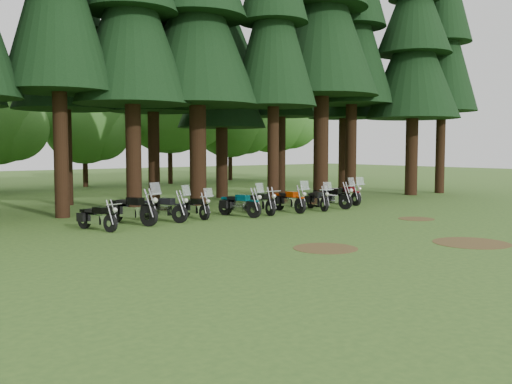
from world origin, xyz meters
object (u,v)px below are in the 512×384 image
motorcycle_7 (317,200)px  motorcycle_8 (331,198)px  motorcycle_5 (261,203)px  motorcycle_9 (347,195)px  motorcycle_3 (195,208)px  motorcycle_6 (289,201)px  motorcycle_4 (240,205)px  motorcycle_2 (164,209)px  motorcycle_0 (97,218)px  motorcycle_1 (132,210)px

motorcycle_7 → motorcycle_8: size_ratio=0.88×
motorcycle_5 → motorcycle_9: 5.91m
motorcycle_3 → motorcycle_6: bearing=-8.1°
motorcycle_4 → motorcycle_7: bearing=-14.4°
motorcycle_2 → motorcycle_3: 1.46m
motorcycle_2 → motorcycle_4: motorcycle_2 is taller
motorcycle_0 → motorcycle_6: bearing=-14.1°
motorcycle_2 → motorcycle_9: motorcycle_2 is taller
motorcycle_2 → motorcycle_9: size_ratio=0.98×
motorcycle_7 → motorcycle_2: bearing=-166.0°
motorcycle_4 → motorcycle_9: 7.19m
motorcycle_3 → motorcycle_4: size_ratio=0.89×
motorcycle_2 → motorcycle_3: (1.45, 0.11, -0.06)m
motorcycle_3 → motorcycle_5: (3.03, -0.42, 0.03)m
motorcycle_4 → motorcycle_5: motorcycle_4 is taller
motorcycle_8 → motorcycle_9: bearing=13.2°
motorcycle_5 → motorcycle_7: motorcycle_7 is taller
motorcycle_0 → motorcycle_9: 13.30m
motorcycle_6 → motorcycle_3: bearing=177.8°
motorcycle_0 → motorcycle_5: (7.39, 0.36, 0.04)m
motorcycle_0 → motorcycle_1: motorcycle_1 is taller
motorcycle_2 → motorcycle_6: (5.93, -0.44, -0.00)m
motorcycle_1 → motorcycle_5: (5.80, -0.28, -0.08)m
motorcycle_4 → motorcycle_6: 2.72m
motorcycle_1 → motorcycle_9: 11.68m
motorcycle_0 → motorcycle_9: bearing=-11.4°
motorcycle_0 → motorcycle_8: 11.41m
motorcycle_1 → motorcycle_5: motorcycle_1 is taller
motorcycle_2 → motorcycle_8: 8.52m
motorcycle_8 → motorcycle_9: size_ratio=1.04×
motorcycle_2 → motorcycle_9: (10.36, 0.30, -0.01)m
motorcycle_5 → motorcycle_3: bearing=-178.4°
motorcycle_7 → motorcycle_9: (2.89, 0.91, 0.03)m
motorcycle_1 → motorcycle_8: (9.83, -0.43, -0.04)m
motorcycle_6 → motorcycle_4: bearing=-174.5°
motorcycle_9 → motorcycle_6: bearing=-158.7°
motorcycle_2 → motorcycle_9: 10.36m
motorcycle_6 → motorcycle_2: bearing=-179.4°
motorcycle_0 → motorcycle_3: size_ratio=0.97×
motorcycle_0 → motorcycle_3: (4.36, 0.77, 0.01)m
motorcycle_7 → motorcycle_5: bearing=-167.2°
motorcycle_5 → motorcycle_8: 4.03m
motorcycle_2 → motorcycle_5: 4.49m
motorcycle_1 → motorcycle_9: (11.68, 0.32, -0.06)m
motorcycle_5 → motorcycle_9: bearing=15.3°
motorcycle_2 → motorcycle_7: bearing=-26.6°
motorcycle_0 → motorcycle_8: (11.41, 0.20, 0.08)m
motorcycle_4 → motorcycle_8: bearing=-12.4°
motorcycle_0 → motorcycle_8: size_ratio=0.83×
motorcycle_1 → motorcycle_4: motorcycle_1 is taller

